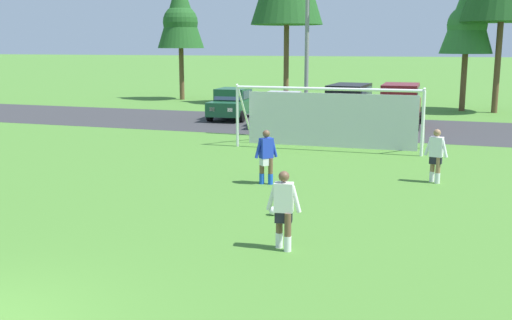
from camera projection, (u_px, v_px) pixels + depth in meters
ground_plane at (266, 155)px, 22.60m from camera, size 400.00×400.00×0.00m
parking_lot_strip at (318, 125)px, 31.00m from camera, size 52.00×8.40×0.01m
soccer_ball at (273, 211)px, 14.64m from camera, size 0.22×0.22×0.22m
soccer_goal at (330, 116)px, 24.02m from camera, size 7.45×2.06×2.57m
player_striker_near at (436, 156)px, 17.99m from camera, size 0.71×0.32×1.64m
player_midfield_center at (284, 211)px, 12.06m from camera, size 0.75×0.31×1.64m
player_defender_far at (266, 157)px, 17.79m from camera, size 0.61×0.55×1.64m
parked_car_slot_far_left at (233, 103)px, 33.53m from camera, size 2.25×4.31×1.72m
parked_car_slot_left at (281, 109)px, 30.74m from camera, size 2.22×4.30×1.72m
parked_car_slot_center_left at (348, 105)px, 30.18m from camera, size 2.32×4.69×2.16m
parked_car_slot_center at (400, 105)px, 30.43m from camera, size 2.20×4.63×2.16m
tree_left_edge at (180, 14)px, 44.46m from camera, size 3.49×3.49×9.30m
tree_mid_right at (468, 16)px, 36.74m from camera, size 3.22×3.22×8.58m
street_lamp at (311, 49)px, 26.03m from camera, size 2.00×0.32×7.62m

